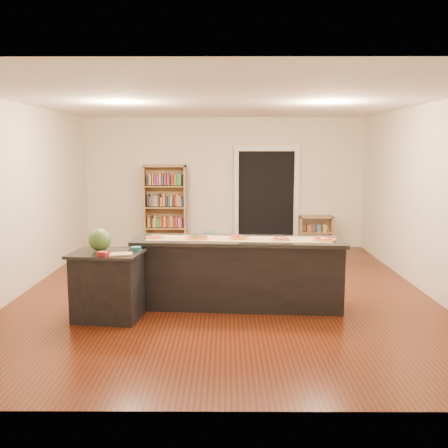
{
  "coord_description": "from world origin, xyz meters",
  "views": [
    {
      "loc": [
        0.03,
        -7.31,
        2.12
      ],
      "look_at": [
        0.0,
        0.2,
        1.0
      ],
      "focal_mm": 40.0,
      "sensor_mm": 36.0,
      "label": 1
    }
  ],
  "objects_px": {
    "low_shelf": "(316,232)",
    "side_counter": "(108,285)",
    "bookshelf": "(165,207)",
    "waste_bin": "(210,240)",
    "kitchen_island": "(239,272)",
    "watermelon": "(100,240)"
  },
  "relations": [
    {
      "from": "side_counter",
      "to": "bookshelf",
      "type": "height_order",
      "value": "bookshelf"
    },
    {
      "from": "waste_bin",
      "to": "kitchen_island",
      "type": "bearing_deg",
      "value": -82.62
    },
    {
      "from": "kitchen_island",
      "to": "bookshelf",
      "type": "bearing_deg",
      "value": 114.43
    },
    {
      "from": "kitchen_island",
      "to": "watermelon",
      "type": "height_order",
      "value": "watermelon"
    },
    {
      "from": "kitchen_island",
      "to": "low_shelf",
      "type": "bearing_deg",
      "value": 70.41
    },
    {
      "from": "kitchen_island",
      "to": "waste_bin",
      "type": "height_order",
      "value": "kitchen_island"
    },
    {
      "from": "kitchen_island",
      "to": "watermelon",
      "type": "xyz_separation_m",
      "value": [
        -1.76,
        -0.46,
        0.53
      ]
    },
    {
      "from": "bookshelf",
      "to": "waste_bin",
      "type": "xyz_separation_m",
      "value": [
        0.97,
        -0.08,
        -0.7
      ]
    },
    {
      "from": "side_counter",
      "to": "watermelon",
      "type": "distance_m",
      "value": 0.58
    },
    {
      "from": "bookshelf",
      "to": "watermelon",
      "type": "distance_m",
      "value": 4.46
    },
    {
      "from": "side_counter",
      "to": "low_shelf",
      "type": "xyz_separation_m",
      "value": [
        3.42,
        4.53,
        -0.08
      ]
    },
    {
      "from": "kitchen_island",
      "to": "side_counter",
      "type": "bearing_deg",
      "value": -157.99
    },
    {
      "from": "waste_bin",
      "to": "low_shelf",
      "type": "bearing_deg",
      "value": 2.16
    },
    {
      "from": "bookshelf",
      "to": "side_counter",
      "type": "bearing_deg",
      "value": -92.35
    },
    {
      "from": "bookshelf",
      "to": "watermelon",
      "type": "bearing_deg",
      "value": -93.64
    },
    {
      "from": "waste_bin",
      "to": "watermelon",
      "type": "relative_size",
      "value": 1.37
    },
    {
      "from": "bookshelf",
      "to": "watermelon",
      "type": "xyz_separation_m",
      "value": [
        -0.28,
        -4.45,
        0.1
      ]
    },
    {
      "from": "low_shelf",
      "to": "side_counter",
      "type": "bearing_deg",
      "value": -127.04
    },
    {
      "from": "side_counter",
      "to": "bookshelf",
      "type": "relative_size",
      "value": 0.48
    },
    {
      "from": "side_counter",
      "to": "waste_bin",
      "type": "height_order",
      "value": "side_counter"
    },
    {
      "from": "watermelon",
      "to": "side_counter",
      "type": "bearing_deg",
      "value": -38.95
    },
    {
      "from": "bookshelf",
      "to": "waste_bin",
      "type": "distance_m",
      "value": 1.2
    }
  ]
}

